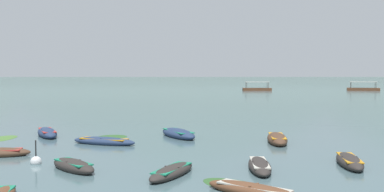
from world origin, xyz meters
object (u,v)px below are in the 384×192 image
at_px(rowboat_6, 73,166).
at_px(rowboat_8, 104,141).
at_px(rowboat_0, 277,139).
at_px(rowboat_2, 47,133).
at_px(rowboat_9, 260,166).
at_px(rowboat_3, 178,134).
at_px(rowboat_5, 254,191).
at_px(ferry_1, 363,89).
at_px(ferry_2, 257,89).
at_px(rowboat_7, 172,172).
at_px(mooring_buoy, 36,161).
at_px(rowboat_1, 349,161).

xyz_separation_m(rowboat_6, rowboat_8, (0.39, 7.02, -0.02)).
bearing_deg(rowboat_0, rowboat_6, -147.34).
xyz_separation_m(rowboat_2, rowboat_6, (3.87, -10.80, -0.02)).
bearing_deg(rowboat_8, rowboat_9, -44.69).
bearing_deg(rowboat_6, rowboat_3, 63.37).
distance_m(rowboat_5, rowboat_6, 8.19).
xyz_separation_m(rowboat_3, rowboat_9, (3.11, -10.26, -0.04)).
distance_m(rowboat_6, ferry_1, 108.03).
distance_m(rowboat_0, rowboat_5, 11.96).
height_order(rowboat_8, ferry_2, ferry_2).
bearing_deg(rowboat_8, rowboat_2, 138.44).
bearing_deg(rowboat_8, rowboat_7, -65.48).
relative_size(rowboat_0, mooring_buoy, 3.31).
distance_m(ferry_1, mooring_buoy, 107.86).
xyz_separation_m(rowboat_0, ferry_1, (46.05, 84.96, 0.23)).
relative_size(rowboat_3, rowboat_8, 1.06).
relative_size(rowboat_5, rowboat_6, 1.10).
bearing_deg(rowboat_1, rowboat_7, -169.85).
distance_m(rowboat_1, mooring_buoy, 14.30).
height_order(rowboat_5, rowboat_6, rowboat_6).
bearing_deg(rowboat_6, rowboat_2, 109.70).
bearing_deg(mooring_buoy, rowboat_5, -33.41).
bearing_deg(rowboat_7, ferry_2, 75.42).
height_order(rowboat_3, ferry_1, ferry_1).
bearing_deg(rowboat_9, mooring_buoy, 168.92).
height_order(rowboat_6, rowboat_9, rowboat_6).
distance_m(rowboat_1, ferry_1, 102.01).
height_order(rowboat_8, rowboat_9, rowboat_8).
distance_m(rowboat_5, rowboat_8, 13.15).
relative_size(ferry_1, mooring_buoy, 6.98).
bearing_deg(rowboat_3, mooring_buoy, -129.59).
bearing_deg(ferry_1, rowboat_6, -121.74).
bearing_deg(ferry_2, rowboat_0, -101.80).
bearing_deg(rowboat_1, mooring_buoy, 174.62).
relative_size(rowboat_2, rowboat_3, 0.96).
relative_size(rowboat_2, rowboat_9, 1.17).
bearing_deg(rowboat_7, rowboat_2, 123.64).
bearing_deg(rowboat_6, rowboat_7, -17.57).
distance_m(rowboat_2, ferry_1, 101.28).
bearing_deg(ferry_2, rowboat_9, -102.52).
height_order(rowboat_8, ferry_1, ferry_1).
relative_size(rowboat_0, ferry_2, 0.54).
distance_m(rowboat_3, ferry_1, 97.17).
height_order(rowboat_0, rowboat_8, rowboat_0).
distance_m(rowboat_0, rowboat_1, 6.96).
bearing_deg(rowboat_7, mooring_buoy, 155.76).
bearing_deg(ferry_1, rowboat_8, -123.63).
relative_size(rowboat_6, mooring_buoy, 2.44).
bearing_deg(mooring_buoy, rowboat_0, 23.17).
distance_m(rowboat_0, mooring_buoy, 13.88).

